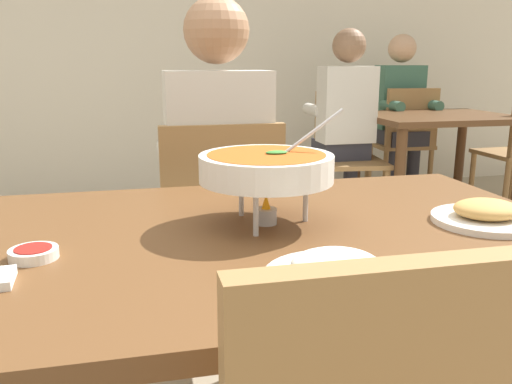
{
  "coord_description": "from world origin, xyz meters",
  "views": [
    {
      "loc": [
        -0.28,
        -1.07,
        1.1
      ],
      "look_at": [
        0.0,
        0.15,
        0.79
      ],
      "focal_mm": 37.21,
      "sensor_mm": 36.0,
      "label": 1
    }
  ],
  "objects_px": {
    "chair_diner_main": "(219,228)",
    "diner_main": "(217,163)",
    "chair_bg_middle": "(348,149)",
    "curry_bowl": "(268,168)",
    "patron_bg_left": "(401,107)",
    "patron_bg_middle": "(344,115)",
    "dining_table_far": "(436,133)",
    "appetizer_plate": "(486,215)",
    "chair_bg_left": "(405,137)",
    "sauce_dish": "(34,253)",
    "dining_table_main": "(271,272)",
    "rice_plate": "(335,272)"
  },
  "relations": [
    {
      "from": "chair_diner_main",
      "to": "diner_main",
      "type": "height_order",
      "value": "diner_main"
    },
    {
      "from": "chair_bg_middle",
      "to": "chair_diner_main",
      "type": "bearing_deg",
      "value": -126.09
    },
    {
      "from": "curry_bowl",
      "to": "patron_bg_left",
      "type": "distance_m",
      "value": 3.33
    },
    {
      "from": "chair_bg_middle",
      "to": "patron_bg_middle",
      "type": "xyz_separation_m",
      "value": [
        -0.04,
        -0.01,
        0.24
      ]
    },
    {
      "from": "chair_bg_middle",
      "to": "dining_table_far",
      "type": "bearing_deg",
      "value": -4.55
    },
    {
      "from": "chair_bg_middle",
      "to": "patron_bg_left",
      "type": "distance_m",
      "value": 0.88
    },
    {
      "from": "appetizer_plate",
      "to": "diner_main",
      "type": "bearing_deg",
      "value": 120.37
    },
    {
      "from": "appetizer_plate",
      "to": "chair_bg_left",
      "type": "height_order",
      "value": "chair_bg_left"
    },
    {
      "from": "curry_bowl",
      "to": "sauce_dish",
      "type": "height_order",
      "value": "curry_bowl"
    },
    {
      "from": "dining_table_main",
      "to": "sauce_dish",
      "type": "distance_m",
      "value": 0.49
    },
    {
      "from": "appetizer_plate",
      "to": "patron_bg_middle",
      "type": "xyz_separation_m",
      "value": [
        0.61,
        2.36,
        -0.01
      ]
    },
    {
      "from": "chair_diner_main",
      "to": "curry_bowl",
      "type": "relative_size",
      "value": 2.71
    },
    {
      "from": "chair_diner_main",
      "to": "sauce_dish",
      "type": "bearing_deg",
      "value": -120.32
    },
    {
      "from": "dining_table_far",
      "to": "curry_bowl",
      "type": "bearing_deg",
      "value": -128.7
    },
    {
      "from": "appetizer_plate",
      "to": "sauce_dish",
      "type": "bearing_deg",
      "value": -179.34
    },
    {
      "from": "chair_bg_middle",
      "to": "patron_bg_middle",
      "type": "bearing_deg",
      "value": -164.35
    },
    {
      "from": "chair_diner_main",
      "to": "appetizer_plate",
      "type": "xyz_separation_m",
      "value": [
        0.49,
        -0.81,
        0.25
      ]
    },
    {
      "from": "chair_diner_main",
      "to": "chair_bg_middle",
      "type": "relative_size",
      "value": 1.0
    },
    {
      "from": "dining_table_far",
      "to": "sauce_dish",
      "type": "bearing_deg",
      "value": -134.03
    },
    {
      "from": "patron_bg_middle",
      "to": "chair_bg_left",
      "type": "bearing_deg",
      "value": 33.42
    },
    {
      "from": "sauce_dish",
      "to": "patron_bg_middle",
      "type": "distance_m",
      "value": 2.85
    },
    {
      "from": "dining_table_far",
      "to": "patron_bg_left",
      "type": "relative_size",
      "value": 0.76
    },
    {
      "from": "appetizer_plate",
      "to": "sauce_dish",
      "type": "relative_size",
      "value": 2.67
    },
    {
      "from": "dining_table_main",
      "to": "chair_bg_left",
      "type": "distance_m",
      "value": 3.33
    },
    {
      "from": "dining_table_main",
      "to": "curry_bowl",
      "type": "relative_size",
      "value": 4.16
    },
    {
      "from": "appetizer_plate",
      "to": "sauce_dish",
      "type": "distance_m",
      "value": 0.97
    },
    {
      "from": "curry_bowl",
      "to": "chair_bg_left",
      "type": "height_order",
      "value": "curry_bowl"
    },
    {
      "from": "dining_table_far",
      "to": "diner_main",
      "type": "bearing_deg",
      "value": -140.14
    },
    {
      "from": "curry_bowl",
      "to": "chair_bg_middle",
      "type": "bearing_deg",
      "value": 63.3
    },
    {
      "from": "chair_diner_main",
      "to": "chair_bg_left",
      "type": "distance_m",
      "value": 2.73
    },
    {
      "from": "sauce_dish",
      "to": "dining_table_main",
      "type": "bearing_deg",
      "value": 8.34
    },
    {
      "from": "diner_main",
      "to": "sauce_dish",
      "type": "relative_size",
      "value": 14.56
    },
    {
      "from": "curry_bowl",
      "to": "dining_table_far",
      "type": "distance_m",
      "value": 2.85
    },
    {
      "from": "chair_diner_main",
      "to": "patron_bg_left",
      "type": "relative_size",
      "value": 0.69
    },
    {
      "from": "chair_bg_left",
      "to": "chair_bg_middle",
      "type": "xyz_separation_m",
      "value": [
        -0.68,
        -0.46,
        0.0
      ]
    },
    {
      "from": "curry_bowl",
      "to": "appetizer_plate",
      "type": "relative_size",
      "value": 1.39
    },
    {
      "from": "chair_bg_middle",
      "to": "appetizer_plate",
      "type": "bearing_deg",
      "value": -105.38
    },
    {
      "from": "patron_bg_left",
      "to": "patron_bg_middle",
      "type": "height_order",
      "value": "same"
    },
    {
      "from": "dining_table_main",
      "to": "chair_bg_middle",
      "type": "bearing_deg",
      "value": 63.71
    },
    {
      "from": "diner_main",
      "to": "dining_table_far",
      "type": "xyz_separation_m",
      "value": [
        1.78,
        1.49,
        -0.14
      ]
    },
    {
      "from": "dining_table_far",
      "to": "appetizer_plate",
      "type": "bearing_deg",
      "value": -119.01
    },
    {
      "from": "rice_plate",
      "to": "diner_main",
      "type": "bearing_deg",
      "value": 91.7
    },
    {
      "from": "chair_diner_main",
      "to": "appetizer_plate",
      "type": "height_order",
      "value": "chair_diner_main"
    },
    {
      "from": "diner_main",
      "to": "patron_bg_middle",
      "type": "distance_m",
      "value": 1.88
    },
    {
      "from": "chair_diner_main",
      "to": "rice_plate",
      "type": "height_order",
      "value": "chair_diner_main"
    },
    {
      "from": "dining_table_main",
      "to": "diner_main",
      "type": "xyz_separation_m",
      "value": [
        0.0,
        0.78,
        0.1
      ]
    },
    {
      "from": "rice_plate",
      "to": "patron_bg_left",
      "type": "xyz_separation_m",
      "value": [
        1.78,
        3.15,
        -0.01
      ]
    },
    {
      "from": "diner_main",
      "to": "curry_bowl",
      "type": "relative_size",
      "value": 3.94
    },
    {
      "from": "rice_plate",
      "to": "chair_bg_left",
      "type": "bearing_deg",
      "value": 59.81
    },
    {
      "from": "rice_plate",
      "to": "appetizer_plate",
      "type": "height_order",
      "value": "same"
    }
  ]
}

